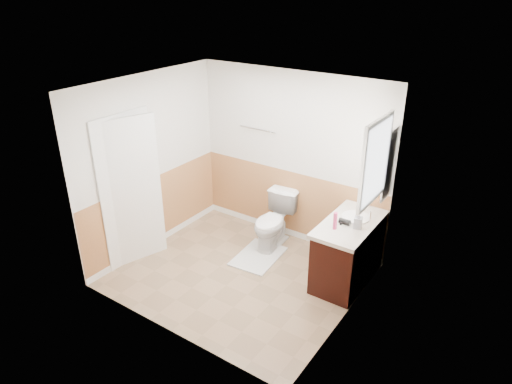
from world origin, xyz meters
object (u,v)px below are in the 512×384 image
Objects in this scene: vanity_cabinet at (348,253)px; lotion_bottle at (335,221)px; soap_dispenser at (358,220)px; bath_mat at (258,256)px; toilet at (273,221)px.

vanity_cabinet is 5.00× the size of lotion_bottle.
bath_mat is at bearing -174.80° from soap_dispenser.
soap_dispenser reaches higher than bath_mat.
toilet is 0.55m from bath_mat.
vanity_cabinet reaches higher than toilet.
vanity_cabinet is (1.24, 0.20, 0.39)m from bath_mat.
lotion_bottle is at bearing -140.94° from soap_dispenser.
soap_dispenser is at bearing 39.06° from lotion_bottle.
vanity_cabinet is 0.57m from soap_dispenser.
bath_mat is 3.80× the size of soap_dispenser.
toilet is 1.26m from vanity_cabinet.
soap_dispenser is (1.36, -0.26, 0.56)m from toilet.
bath_mat is 3.64× the size of lotion_bottle.
toilet is at bearing 90.00° from bath_mat.
toilet is at bearing 171.63° from vanity_cabinet.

